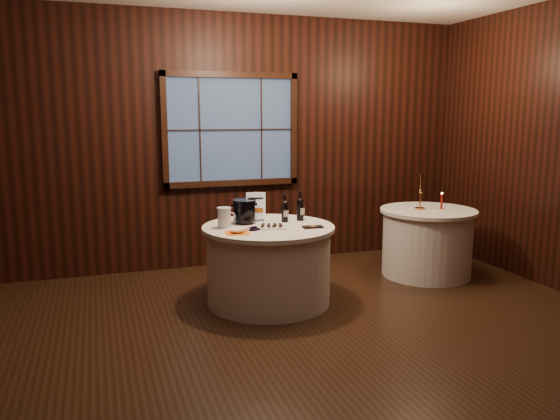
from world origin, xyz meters
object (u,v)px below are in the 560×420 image
object	(u,v)px
cracker_bowl	(237,231)
red_candle	(442,203)
main_table	(269,264)
sign_stand	(256,211)
port_bottle_left	(285,210)
ice_bucket	(244,211)
side_table	(427,242)
glass_pitcher	(224,218)
chocolate_plate	(272,226)
grape_bunch	(254,229)
chocolate_box	(313,227)
port_bottle_right	(300,208)
brass_candlestick	(420,197)

from	to	relation	value
cracker_bowl	red_candle	size ratio (longest dim) A/B	0.68
main_table	sign_stand	size ratio (longest dim) A/B	4.14
port_bottle_left	red_candle	xyz separation A→B (m)	(1.92, 0.12, -0.05)
port_bottle_left	ice_bucket	distance (m)	0.40
side_table	glass_pitcher	size ratio (longest dim) A/B	5.55
chocolate_plate	side_table	bearing A→B (deg)	11.62
chocolate_plate	grape_bunch	bearing A→B (deg)	-163.89
port_bottle_left	glass_pitcher	bearing A→B (deg)	-175.10
chocolate_plate	chocolate_box	size ratio (longest dim) A/B	1.69
glass_pitcher	red_candle	xyz separation A→B (m)	(2.55, 0.20, -0.02)
grape_bunch	glass_pitcher	xyz separation A→B (m)	(-0.23, 0.22, 0.08)
side_table	red_candle	distance (m)	0.48
side_table	ice_bucket	world-z (taller)	ice_bucket
chocolate_box	red_candle	size ratio (longest dim) A/B	0.98
glass_pitcher	sign_stand	bearing A→B (deg)	26.43
main_table	port_bottle_left	bearing A→B (deg)	30.59
side_table	port_bottle_right	bearing A→B (deg)	-174.88
chocolate_box	port_bottle_left	bearing A→B (deg)	121.70
brass_candlestick	grape_bunch	bearing A→B (deg)	-167.00
side_table	chocolate_box	size ratio (longest dim) A/B	5.64
ice_bucket	brass_candlestick	world-z (taller)	brass_candlestick
main_table	red_candle	bearing A→B (deg)	6.61
side_table	port_bottle_right	distance (m)	1.70
grape_bunch	cracker_bowl	world-z (taller)	grape_bunch
chocolate_box	red_candle	world-z (taller)	red_candle
main_table	chocolate_box	size ratio (longest dim) A/B	6.68
main_table	sign_stand	world-z (taller)	sign_stand
chocolate_box	red_candle	distance (m)	1.82
cracker_bowl	red_candle	distance (m)	2.54
main_table	glass_pitcher	distance (m)	0.64
main_table	port_bottle_right	size ratio (longest dim) A/B	4.20
red_candle	chocolate_plate	bearing A→B (deg)	-170.46
grape_bunch	red_candle	bearing A→B (deg)	10.09
sign_stand	chocolate_box	distance (m)	0.63
main_table	brass_candlestick	distance (m)	1.99
grape_bunch	red_candle	world-z (taller)	red_candle
grape_bunch	glass_pitcher	distance (m)	0.33
side_table	brass_candlestick	size ratio (longest dim) A/B	2.67
port_bottle_left	chocolate_plate	bearing A→B (deg)	-133.84
ice_bucket	grape_bunch	bearing A→B (deg)	-90.71
glass_pitcher	ice_bucket	bearing A→B (deg)	30.10
port_bottle_right	chocolate_box	distance (m)	0.40
ice_bucket	chocolate_plate	distance (m)	0.37
side_table	port_bottle_right	size ratio (longest dim) A/B	3.54
side_table	port_bottle_left	world-z (taller)	port_bottle_left
sign_stand	port_bottle_right	xyz separation A→B (m)	(0.44, -0.08, 0.03)
port_bottle_left	ice_bucket	size ratio (longest dim) A/B	1.20
sign_stand	port_bottle_right	bearing A→B (deg)	4.70
port_bottle_right	chocolate_plate	distance (m)	0.49
sign_stand	chocolate_box	world-z (taller)	sign_stand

